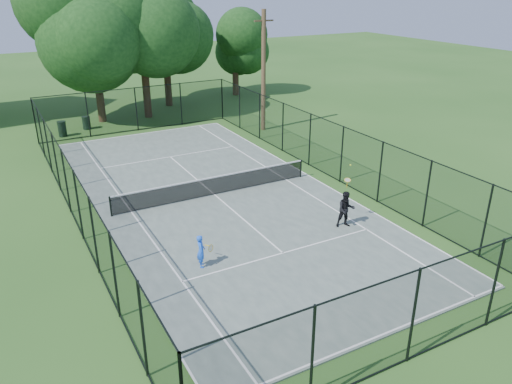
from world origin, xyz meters
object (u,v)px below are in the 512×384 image
tennis_net (214,185)px  utility_pole (263,71)px  trash_bin_right (86,123)px  player_blue (201,251)px  player_black (346,209)px  trash_bin_left (62,129)px

tennis_net → utility_pole: bearing=49.2°
trash_bin_right → player_blue: player_blue is taller
player_blue → player_black: size_ratio=0.49×
trash_bin_left → trash_bin_right: bearing=30.3°
trash_bin_right → utility_pole: 12.92m
utility_pole → player_blue: 18.64m
tennis_net → utility_pole: (7.77, 9.00, 3.48)m
tennis_net → trash_bin_right: tennis_net is taller
tennis_net → player_black: bearing=-58.6°
trash_bin_right → player_black: (6.57, -20.76, 0.39)m
trash_bin_right → player_blue: 20.80m
player_black → utility_pole: bearing=73.8°
player_blue → player_black: player_black is taller
tennis_net → trash_bin_right: bearing=101.6°
player_blue → player_black: bearing=0.4°
trash_bin_left → utility_pole: size_ratio=0.13×
tennis_net → utility_pole: size_ratio=1.26×
utility_pole → player_blue: utility_pole is taller
tennis_net → player_black: size_ratio=3.93×
trash_bin_left → utility_pole: bearing=-21.6°
trash_bin_right → player_black: 21.77m
trash_bin_left → player_blue: (1.75, -19.76, 0.17)m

